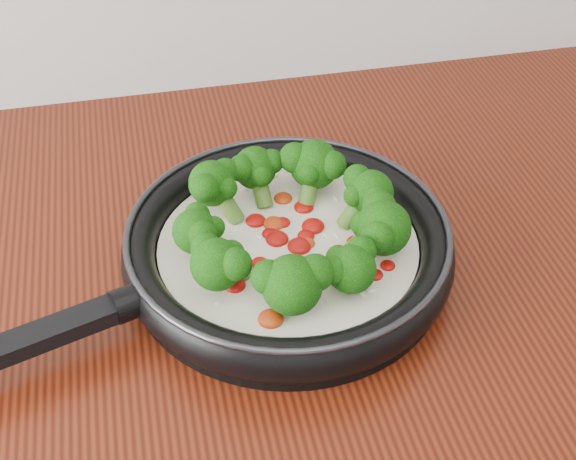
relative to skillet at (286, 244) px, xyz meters
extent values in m
cylinder|color=black|center=(0.00, 0.00, -0.03)|extent=(0.38, 0.38, 0.01)
torus|color=black|center=(0.00, 0.00, 0.00)|extent=(0.40, 0.40, 0.03)
torus|color=#2D2D33|center=(0.00, 0.00, 0.02)|extent=(0.39, 0.39, 0.01)
cube|color=black|center=(-0.23, -0.07, 0.00)|extent=(0.19, 0.08, 0.02)
cylinder|color=black|center=(-0.15, -0.05, 0.00)|extent=(0.04, 0.04, 0.03)
cylinder|color=white|center=(0.00, 0.00, -0.01)|extent=(0.31, 0.31, 0.02)
ellipsoid|color=#A00B07|center=(0.03, 0.05, 0.00)|extent=(0.02, 0.02, 0.01)
ellipsoid|color=#A00B07|center=(0.01, -0.01, 0.00)|extent=(0.02, 0.02, 0.01)
ellipsoid|color=#B3310B|center=(-0.08, 0.03, 0.00)|extent=(0.03, 0.03, 0.01)
ellipsoid|color=#A00B07|center=(0.01, -0.01, 0.00)|extent=(0.03, 0.03, 0.01)
ellipsoid|color=#A00B07|center=(0.07, -0.06, 0.00)|extent=(0.02, 0.02, 0.01)
ellipsoid|color=#B3310B|center=(0.01, 0.07, 0.00)|extent=(0.03, 0.03, 0.01)
ellipsoid|color=#A00B07|center=(0.09, -0.05, 0.00)|extent=(0.02, 0.02, 0.01)
ellipsoid|color=#A00B07|center=(-0.01, 0.01, 0.00)|extent=(0.03, 0.03, 0.01)
ellipsoid|color=#B3310B|center=(0.02, 0.00, 0.00)|extent=(0.02, 0.02, 0.01)
ellipsoid|color=#A00B07|center=(0.00, 0.03, 0.00)|extent=(0.02, 0.02, 0.01)
ellipsoid|color=#A00B07|center=(-0.02, 0.04, 0.00)|extent=(0.03, 0.03, 0.01)
ellipsoid|color=#B3310B|center=(-0.03, -0.09, 0.00)|extent=(0.03, 0.03, 0.01)
ellipsoid|color=#A00B07|center=(0.07, -0.01, 0.00)|extent=(0.02, 0.02, 0.01)
ellipsoid|color=#A00B07|center=(0.02, 0.01, 0.00)|extent=(0.02, 0.02, 0.01)
ellipsoid|color=#B3310B|center=(-0.01, 0.03, 0.00)|extent=(0.02, 0.02, 0.01)
ellipsoid|color=#A00B07|center=(-0.06, -0.02, 0.00)|extent=(0.02, 0.02, 0.01)
ellipsoid|color=#A00B07|center=(-0.03, -0.02, 0.00)|extent=(0.02, 0.02, 0.01)
ellipsoid|color=#B3310B|center=(-0.07, 0.01, 0.00)|extent=(0.03, 0.03, 0.01)
ellipsoid|color=#A00B07|center=(0.03, 0.02, 0.00)|extent=(0.03, 0.03, 0.01)
ellipsoid|color=#A00B07|center=(-0.01, 0.02, 0.00)|extent=(0.02, 0.02, 0.01)
ellipsoid|color=#B3310B|center=(0.08, -0.03, 0.00)|extent=(0.02, 0.02, 0.01)
ellipsoid|color=#A00B07|center=(-0.06, -0.05, 0.00)|extent=(0.02, 0.02, 0.01)
ellipsoid|color=white|center=(-0.02, 0.09, 0.00)|extent=(0.01, 0.01, 0.00)
ellipsoid|color=white|center=(-0.02, 0.02, 0.00)|extent=(0.01, 0.01, 0.00)
ellipsoid|color=white|center=(0.00, 0.09, 0.00)|extent=(0.01, 0.01, 0.00)
ellipsoid|color=white|center=(0.04, 0.01, 0.00)|extent=(0.01, 0.01, 0.00)
ellipsoid|color=white|center=(0.05, 0.00, 0.00)|extent=(0.01, 0.01, 0.00)
ellipsoid|color=white|center=(-0.03, -0.02, 0.00)|extent=(0.01, 0.01, 0.00)
ellipsoid|color=white|center=(-0.01, 0.01, 0.00)|extent=(0.01, 0.01, 0.00)
ellipsoid|color=white|center=(-0.06, 0.01, 0.00)|extent=(0.01, 0.01, 0.00)
ellipsoid|color=white|center=(0.06, -0.08, 0.00)|extent=(0.01, 0.01, 0.00)
ellipsoid|color=white|center=(0.00, 0.00, 0.00)|extent=(0.01, 0.01, 0.00)
ellipsoid|color=white|center=(0.05, -0.02, 0.00)|extent=(0.01, 0.01, 0.00)
ellipsoid|color=white|center=(0.01, 0.04, 0.00)|extent=(0.00, 0.01, 0.00)
ellipsoid|color=white|center=(0.06, 0.06, 0.00)|extent=(0.01, 0.01, 0.00)
ellipsoid|color=white|center=(0.05, -0.08, 0.00)|extent=(0.01, 0.01, 0.00)
ellipsoid|color=white|center=(0.05, -0.05, 0.00)|extent=(0.01, 0.01, 0.00)
ellipsoid|color=white|center=(-0.08, -0.06, 0.00)|extent=(0.01, 0.01, 0.00)
ellipsoid|color=white|center=(0.04, 0.02, 0.00)|extent=(0.01, 0.01, 0.00)
ellipsoid|color=white|center=(0.01, 0.11, 0.00)|extent=(0.01, 0.01, 0.00)
ellipsoid|color=white|center=(-0.04, 0.07, 0.00)|extent=(0.01, 0.01, 0.00)
ellipsoid|color=white|center=(0.08, 0.08, 0.00)|extent=(0.01, 0.00, 0.00)
ellipsoid|color=white|center=(-0.01, -0.07, 0.00)|extent=(0.00, 0.01, 0.00)
cylinder|color=#558029|center=(0.07, 0.02, 0.01)|extent=(0.04, 0.02, 0.04)
sphere|color=black|center=(0.09, 0.02, 0.03)|extent=(0.06, 0.06, 0.04)
sphere|color=black|center=(0.08, 0.04, 0.04)|extent=(0.04, 0.04, 0.03)
sphere|color=black|center=(0.09, 0.00, 0.04)|extent=(0.03, 0.03, 0.03)
sphere|color=black|center=(0.07, 0.02, 0.03)|extent=(0.03, 0.03, 0.02)
cylinder|color=#558029|center=(0.04, 0.06, 0.01)|extent=(0.03, 0.04, 0.04)
sphere|color=black|center=(0.05, 0.08, 0.03)|extent=(0.06, 0.06, 0.05)
sphere|color=black|center=(0.03, 0.08, 0.04)|extent=(0.04, 0.04, 0.03)
sphere|color=black|center=(0.06, 0.07, 0.04)|extent=(0.04, 0.04, 0.03)
sphere|color=black|center=(0.04, 0.06, 0.03)|extent=(0.03, 0.03, 0.03)
cylinder|color=#558029|center=(-0.01, 0.07, 0.01)|extent=(0.02, 0.04, 0.04)
sphere|color=black|center=(-0.01, 0.09, 0.03)|extent=(0.06, 0.06, 0.04)
sphere|color=black|center=(-0.03, 0.08, 0.04)|extent=(0.03, 0.03, 0.03)
sphere|color=black|center=(0.00, 0.09, 0.04)|extent=(0.03, 0.03, 0.03)
sphere|color=black|center=(-0.01, 0.07, 0.03)|extent=(0.03, 0.03, 0.02)
cylinder|color=#558029|center=(-0.05, 0.05, 0.01)|extent=(0.04, 0.04, 0.04)
sphere|color=black|center=(-0.06, 0.07, 0.03)|extent=(0.06, 0.06, 0.05)
sphere|color=black|center=(-0.07, 0.05, 0.04)|extent=(0.04, 0.04, 0.03)
sphere|color=black|center=(-0.05, 0.08, 0.04)|extent=(0.03, 0.03, 0.03)
sphere|color=black|center=(-0.05, 0.05, 0.03)|extent=(0.03, 0.03, 0.02)
cylinder|color=#558029|center=(-0.07, 0.00, 0.01)|extent=(0.03, 0.02, 0.04)
sphere|color=black|center=(-0.09, 0.00, 0.03)|extent=(0.05, 0.05, 0.04)
sphere|color=black|center=(-0.08, -0.01, 0.04)|extent=(0.03, 0.03, 0.03)
sphere|color=black|center=(-0.08, 0.02, 0.03)|extent=(0.03, 0.03, 0.02)
sphere|color=black|center=(-0.07, 0.00, 0.03)|extent=(0.03, 0.03, 0.02)
cylinder|color=#558029|center=(-0.06, -0.04, 0.01)|extent=(0.04, 0.03, 0.04)
sphere|color=black|center=(-0.07, -0.05, 0.03)|extent=(0.06, 0.06, 0.05)
sphere|color=black|center=(-0.06, -0.06, 0.04)|extent=(0.04, 0.04, 0.03)
sphere|color=black|center=(-0.08, -0.03, 0.04)|extent=(0.03, 0.03, 0.03)
sphere|color=black|center=(-0.06, -0.04, 0.03)|extent=(0.03, 0.03, 0.02)
cylinder|color=#558029|center=(-0.01, -0.07, 0.01)|extent=(0.02, 0.04, 0.04)
sphere|color=black|center=(-0.01, -0.09, 0.03)|extent=(0.07, 0.07, 0.05)
sphere|color=black|center=(0.01, -0.08, 0.04)|extent=(0.04, 0.04, 0.03)
sphere|color=black|center=(-0.03, -0.08, 0.04)|extent=(0.04, 0.04, 0.03)
sphere|color=black|center=(-0.01, -0.07, 0.03)|extent=(0.03, 0.03, 0.03)
cylinder|color=#558029|center=(0.03, -0.06, 0.01)|extent=(0.03, 0.04, 0.04)
sphere|color=black|center=(0.04, -0.08, 0.03)|extent=(0.06, 0.06, 0.04)
sphere|color=black|center=(0.05, -0.06, 0.04)|extent=(0.03, 0.03, 0.03)
sphere|color=black|center=(0.02, -0.08, 0.03)|extent=(0.03, 0.03, 0.03)
sphere|color=black|center=(0.03, -0.06, 0.03)|extent=(0.03, 0.03, 0.02)
cylinder|color=#558029|center=(0.07, -0.03, 0.01)|extent=(0.04, 0.03, 0.04)
sphere|color=black|center=(0.08, -0.03, 0.03)|extent=(0.07, 0.07, 0.05)
sphere|color=black|center=(0.09, -0.01, 0.04)|extent=(0.04, 0.04, 0.03)
sphere|color=black|center=(0.07, -0.05, 0.04)|extent=(0.04, 0.04, 0.03)
sphere|color=black|center=(0.07, -0.03, 0.03)|extent=(0.03, 0.03, 0.03)
camera|label=1|loc=(-0.12, -0.55, 0.50)|focal=48.79mm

